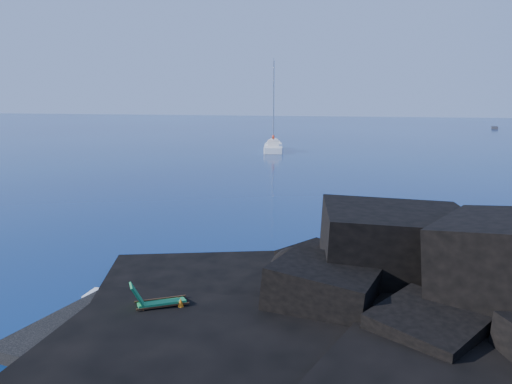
{
  "coord_description": "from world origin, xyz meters",
  "views": [
    {
      "loc": [
        10.23,
        -11.47,
        6.69
      ],
      "look_at": [
        2.83,
        12.87,
        2.0
      ],
      "focal_mm": 35.0,
      "sensor_mm": 36.0,
      "label": 1
    }
  ],
  "objects_px": {
    "marker_cone": "(181,307)",
    "distant_boat_a": "(495,129)",
    "sunbather": "(227,324)",
    "sailboat": "(273,151)",
    "deck_chair": "(161,296)"
  },
  "relations": [
    {
      "from": "sailboat",
      "to": "sunbather",
      "type": "relative_size",
      "value": 7.4
    },
    {
      "from": "marker_cone",
      "to": "distant_boat_a",
      "type": "relative_size",
      "value": 0.13
    },
    {
      "from": "marker_cone",
      "to": "distant_boat_a",
      "type": "bearing_deg",
      "value": 77.61
    },
    {
      "from": "sailboat",
      "to": "marker_cone",
      "type": "bearing_deg",
      "value": -92.66
    },
    {
      "from": "sailboat",
      "to": "deck_chair",
      "type": "xyz_separation_m",
      "value": [
        10.28,
        -51.53,
        0.9
      ]
    },
    {
      "from": "distant_boat_a",
      "to": "sailboat",
      "type": "bearing_deg",
      "value": -112.58
    },
    {
      "from": "marker_cone",
      "to": "deck_chair",
      "type": "bearing_deg",
      "value": -177.56
    },
    {
      "from": "sailboat",
      "to": "sunbather",
      "type": "bearing_deg",
      "value": -91.04
    },
    {
      "from": "deck_chair",
      "to": "distant_boat_a",
      "type": "bearing_deg",
      "value": 41.53
    },
    {
      "from": "sunbather",
      "to": "marker_cone",
      "type": "relative_size",
      "value": 2.94
    },
    {
      "from": "sailboat",
      "to": "sunbather",
      "type": "xyz_separation_m",
      "value": [
        12.55,
        -51.98,
        0.5
      ]
    },
    {
      "from": "deck_chair",
      "to": "sunbather",
      "type": "bearing_deg",
      "value": -46.86
    },
    {
      "from": "marker_cone",
      "to": "distant_boat_a",
      "type": "height_order",
      "value": "marker_cone"
    },
    {
      "from": "sunbather",
      "to": "distant_boat_a",
      "type": "height_order",
      "value": "sunbather"
    },
    {
      "from": "deck_chair",
      "to": "marker_cone",
      "type": "xyz_separation_m",
      "value": [
        0.62,
        0.03,
        -0.28
      ]
    }
  ]
}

